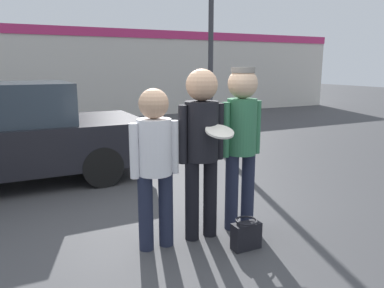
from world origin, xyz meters
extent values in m
plane|color=#3F3F42|center=(0.00, 0.00, 0.00)|extent=(56.00, 56.00, 0.00)
cube|color=silver|center=(0.00, 9.85, 1.57)|extent=(24.00, 0.18, 3.14)
cube|color=#CC2D6B|center=(0.00, 9.74, 2.99)|extent=(24.00, 0.04, 0.30)
cylinder|color=#1E2338|center=(-0.26, -0.26, 0.39)|extent=(0.15, 0.15, 0.79)
cylinder|color=#1E2338|center=(-0.04, -0.26, 0.39)|extent=(0.15, 0.15, 0.79)
cylinder|color=silver|center=(-0.15, -0.26, 1.07)|extent=(0.34, 0.34, 0.56)
cylinder|color=silver|center=(-0.36, -0.26, 1.05)|extent=(0.09, 0.09, 0.54)
cylinder|color=silver|center=(0.06, -0.26, 1.05)|extent=(0.09, 0.09, 0.54)
sphere|color=tan|center=(-0.15, -0.26, 1.49)|extent=(0.30, 0.30, 0.30)
cylinder|color=black|center=(0.27, -0.26, 0.44)|extent=(0.15, 0.15, 0.88)
cylinder|color=black|center=(0.49, -0.26, 0.44)|extent=(0.15, 0.15, 0.88)
cylinder|color=black|center=(0.38, -0.26, 1.19)|extent=(0.35, 0.35, 0.62)
cylinder|color=black|center=(0.16, -0.26, 1.16)|extent=(0.09, 0.09, 0.60)
cylinder|color=black|center=(0.59, -0.26, 1.16)|extent=(0.09, 0.09, 0.60)
sphere|color=tan|center=(0.38, -0.26, 1.66)|extent=(0.33, 0.33, 0.33)
cylinder|color=silver|center=(0.44, -0.52, 1.22)|extent=(0.29, 0.28, 0.11)
cylinder|color=#1E2338|center=(0.79, -0.22, 0.44)|extent=(0.15, 0.15, 0.88)
cylinder|color=#1E2338|center=(1.01, -0.22, 0.44)|extent=(0.15, 0.15, 0.88)
cylinder|color=#33724C|center=(0.90, -0.22, 1.19)|extent=(0.33, 0.33, 0.62)
cylinder|color=#33724C|center=(0.70, -0.22, 1.17)|extent=(0.09, 0.09, 0.60)
cylinder|color=#33724C|center=(1.10, -0.22, 1.17)|extent=(0.09, 0.09, 0.60)
sphere|color=#DBB28E|center=(0.90, -0.22, 1.66)|extent=(0.33, 0.33, 0.33)
cylinder|color=gray|center=(0.90, -0.22, 1.81)|extent=(0.26, 0.26, 0.06)
cube|color=black|center=(-1.53, 2.83, 0.62)|extent=(4.33, 1.87, 0.70)
cylinder|color=black|center=(-0.18, 3.67, 0.32)|extent=(0.63, 0.22, 0.63)
cylinder|color=black|center=(-0.18, 2.00, 0.32)|extent=(0.63, 0.22, 0.63)
cylinder|color=#38383D|center=(2.94, 4.21, 2.74)|extent=(0.12, 0.12, 5.47)
cube|color=black|center=(0.67, -0.70, 0.14)|extent=(0.30, 0.14, 0.28)
torus|color=black|center=(0.67, -0.70, 0.31)|extent=(0.23, 0.23, 0.02)
camera|label=1|loc=(-1.40, -3.66, 1.85)|focal=35.00mm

